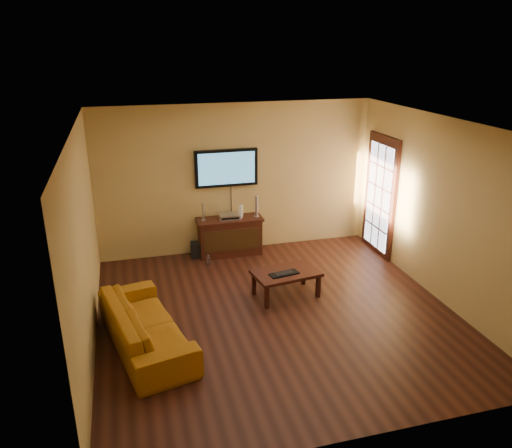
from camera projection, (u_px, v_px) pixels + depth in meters
name	position (u px, v px, depth m)	size (l,w,h in m)	color
ground_plane	(277.00, 313.00, 7.18)	(5.00, 5.00, 0.00)	black
room_walls	(266.00, 189.00, 7.16)	(5.00, 5.00, 5.00)	tan
french_door	(380.00, 197.00, 8.96)	(0.07, 1.02, 2.22)	black
media_console	(230.00, 236.00, 9.07)	(1.18, 0.45, 0.69)	black
television	(226.00, 168.00, 8.81)	(1.13, 0.08, 0.67)	black
coffee_table	(286.00, 275.00, 7.57)	(1.06, 0.73, 0.41)	black
sofa	(145.00, 318.00, 6.32)	(2.00, 0.58, 0.78)	#A36512
speaker_left	(203.00, 212.00, 8.81)	(0.09, 0.09, 0.32)	silver
speaker_right	(256.00, 207.00, 8.98)	(0.11, 0.11, 0.39)	silver
av_receiver	(229.00, 216.00, 8.94)	(0.37, 0.26, 0.08)	silver
game_console	(241.00, 212.00, 8.97)	(0.04, 0.16, 0.22)	white
subwoofer	(198.00, 250.00, 9.04)	(0.26, 0.26, 0.26)	black
bottle	(208.00, 260.00, 8.72)	(0.07, 0.07, 0.19)	white
keyboard	(284.00, 274.00, 7.46)	(0.47, 0.24, 0.03)	black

